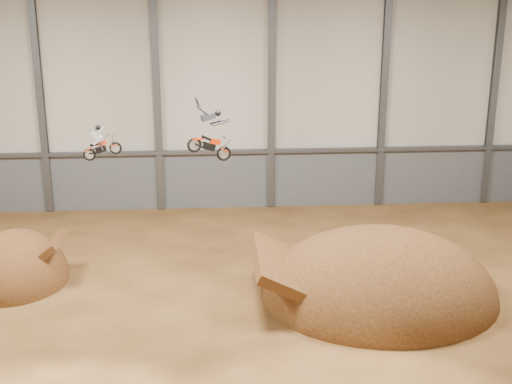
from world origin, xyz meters
TOP-DOWN VIEW (x-y plane):
  - floor at (0.00, 0.00)m, footprint 40.00×40.00m
  - back_wall at (0.00, 15.00)m, footprint 40.00×0.10m
  - lower_band_back at (0.00, 14.90)m, footprint 39.80×0.18m
  - steel_rail at (0.00, 14.75)m, footprint 39.80×0.35m
  - steel_column_1 at (-10.00, 14.80)m, footprint 0.40×0.36m
  - steel_column_2 at (-3.33, 14.80)m, footprint 0.40×0.36m
  - steel_column_3 at (3.33, 14.80)m, footprint 0.40×0.36m
  - steel_column_4 at (10.00, 14.80)m, footprint 0.40×0.36m
  - steel_column_5 at (16.67, 14.80)m, footprint 0.40×0.36m
  - takeoff_ramp at (-9.56, 4.89)m, footprint 4.87×5.62m
  - landing_ramp at (7.14, 2.10)m, footprint 10.53×9.32m
  - fmx_rider_a at (-5.16, 5.53)m, footprint 2.21×0.81m
  - fmx_rider_b at (-0.45, 4.09)m, footprint 3.49×1.57m

SIDE VIEW (x-z plane):
  - floor at x=0.00m, z-range 0.00..0.00m
  - takeoff_ramp at x=-9.56m, z-range -2.43..2.43m
  - landing_ramp at x=7.14m, z-range -3.04..3.04m
  - lower_band_back at x=0.00m, z-range 0.00..3.50m
  - steel_rail at x=0.00m, z-range 3.45..3.65m
  - fmx_rider_a at x=-5.16m, z-range 5.60..7.65m
  - back_wall at x=0.00m, z-range 0.00..14.00m
  - steel_column_1 at x=-10.00m, z-range 0.05..13.95m
  - steel_column_2 at x=-3.33m, z-range 0.05..13.95m
  - steel_column_3 at x=3.33m, z-range 0.05..13.95m
  - steel_column_4 at x=10.00m, z-range 0.05..13.95m
  - steel_column_5 at x=16.67m, z-range 0.05..13.95m
  - fmx_rider_b at x=-0.45m, z-range 5.74..8.91m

